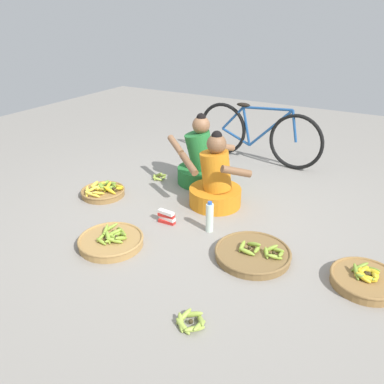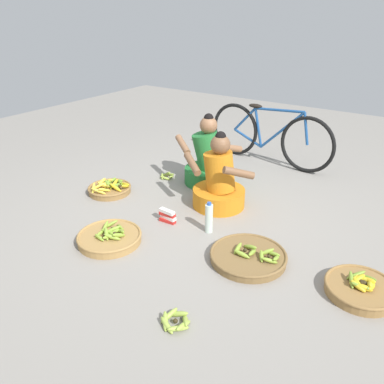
{
  "view_description": "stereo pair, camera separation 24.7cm",
  "coord_description": "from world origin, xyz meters",
  "px_view_note": "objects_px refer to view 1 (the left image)",
  "views": [
    {
      "loc": [
        1.53,
        -2.88,
        1.81
      ],
      "look_at": [
        0.0,
        -0.2,
        0.35
      ],
      "focal_mm": 36.62,
      "sensor_mm": 36.0,
      "label": 1
    },
    {
      "loc": [
        1.74,
        -2.75,
        1.81
      ],
      "look_at": [
        0.0,
        -0.2,
        0.35
      ],
      "focal_mm": 36.62,
      "sensor_mm": 36.0,
      "label": 2
    }
  ],
  "objects_px": {
    "banana_basket_back_center": "(253,253)",
    "packet_carton_stack": "(167,217)",
    "loose_bananas_mid_right": "(191,322)",
    "bicycle_leaning": "(257,134)",
    "loose_bananas_front_center": "(159,177)",
    "vendor_woman_front": "(215,183)",
    "vendor_woman_behind": "(201,161)",
    "banana_basket_back_right": "(103,191)",
    "banana_basket_back_left": "(111,241)",
    "banana_basket_mid_left": "(365,279)",
    "water_bottle": "(210,217)"
  },
  "relations": [
    {
      "from": "vendor_woman_front",
      "to": "loose_bananas_front_center",
      "type": "relative_size",
      "value": 4.15
    },
    {
      "from": "banana_basket_back_center",
      "to": "packet_carton_stack",
      "type": "relative_size",
      "value": 3.49
    },
    {
      "from": "bicycle_leaning",
      "to": "water_bottle",
      "type": "distance_m",
      "value": 1.92
    },
    {
      "from": "banana_basket_mid_left",
      "to": "loose_bananas_mid_right",
      "type": "relative_size",
      "value": 2.3
    },
    {
      "from": "packet_carton_stack",
      "to": "vendor_woman_front",
      "type": "bearing_deg",
      "value": 67.8
    },
    {
      "from": "banana_basket_back_center",
      "to": "packet_carton_stack",
      "type": "distance_m",
      "value": 0.91
    },
    {
      "from": "loose_bananas_mid_right",
      "to": "loose_bananas_front_center",
      "type": "height_order",
      "value": "loose_bananas_mid_right"
    },
    {
      "from": "vendor_woman_front",
      "to": "banana_basket_back_left",
      "type": "height_order",
      "value": "vendor_woman_front"
    },
    {
      "from": "loose_bananas_front_center",
      "to": "water_bottle",
      "type": "height_order",
      "value": "water_bottle"
    },
    {
      "from": "vendor_woman_front",
      "to": "packet_carton_stack",
      "type": "relative_size",
      "value": 4.43
    },
    {
      "from": "vendor_woman_front",
      "to": "bicycle_leaning",
      "type": "relative_size",
      "value": 0.45
    },
    {
      "from": "vendor_woman_behind",
      "to": "banana_basket_back_right",
      "type": "relative_size",
      "value": 1.72
    },
    {
      "from": "banana_basket_mid_left",
      "to": "loose_bananas_front_center",
      "type": "distance_m",
      "value": 2.52
    },
    {
      "from": "bicycle_leaning",
      "to": "banana_basket_back_left",
      "type": "distance_m",
      "value": 2.53
    },
    {
      "from": "vendor_woman_behind",
      "to": "banana_basket_back_left",
      "type": "xyz_separation_m",
      "value": [
        -0.02,
        -1.52,
        -0.21
      ]
    },
    {
      "from": "vendor_woman_behind",
      "to": "banana_basket_back_right",
      "type": "xyz_separation_m",
      "value": [
        -0.73,
        -0.81,
        -0.21
      ]
    },
    {
      "from": "bicycle_leaning",
      "to": "loose_bananas_mid_right",
      "type": "height_order",
      "value": "bicycle_leaning"
    },
    {
      "from": "bicycle_leaning",
      "to": "loose_bananas_front_center",
      "type": "xyz_separation_m",
      "value": [
        -0.75,
        -1.13,
        -0.33
      ]
    },
    {
      "from": "loose_bananas_front_center",
      "to": "packet_carton_stack",
      "type": "distance_m",
      "value": 1.04
    },
    {
      "from": "vendor_woman_behind",
      "to": "loose_bananas_front_center",
      "type": "distance_m",
      "value": 0.54
    },
    {
      "from": "loose_bananas_front_center",
      "to": "banana_basket_back_center",
      "type": "bearing_deg",
      "value": -31.57
    },
    {
      "from": "banana_basket_back_right",
      "to": "packet_carton_stack",
      "type": "relative_size",
      "value": 2.67
    },
    {
      "from": "loose_bananas_mid_right",
      "to": "banana_basket_back_left",
      "type": "bearing_deg",
      "value": 155.98
    },
    {
      "from": "bicycle_leaning",
      "to": "water_bottle",
      "type": "height_order",
      "value": "bicycle_leaning"
    },
    {
      "from": "packet_carton_stack",
      "to": "banana_basket_back_center",
      "type": "bearing_deg",
      "value": -8.26
    },
    {
      "from": "banana_basket_mid_left",
      "to": "loose_bananas_mid_right",
      "type": "height_order",
      "value": "banana_basket_mid_left"
    },
    {
      "from": "vendor_woman_front",
      "to": "banana_basket_mid_left",
      "type": "bearing_deg",
      "value": -21.55
    },
    {
      "from": "bicycle_leaning",
      "to": "loose_bananas_front_center",
      "type": "height_order",
      "value": "bicycle_leaning"
    },
    {
      "from": "bicycle_leaning",
      "to": "banana_basket_back_right",
      "type": "xyz_separation_m",
      "value": [
        -1.01,
        -1.79,
        -0.31
      ]
    },
    {
      "from": "banana_basket_back_right",
      "to": "loose_bananas_front_center",
      "type": "relative_size",
      "value": 2.5
    },
    {
      "from": "banana_basket_back_right",
      "to": "vendor_woman_front",
      "type": "bearing_deg",
      "value": 19.43
    },
    {
      "from": "water_bottle",
      "to": "bicycle_leaning",
      "type": "bearing_deg",
      "value": 99.1
    },
    {
      "from": "banana_basket_mid_left",
      "to": "banana_basket_back_right",
      "type": "relative_size",
      "value": 1.07
    },
    {
      "from": "banana_basket_back_right",
      "to": "banana_basket_back_left",
      "type": "bearing_deg",
      "value": -44.96
    },
    {
      "from": "loose_bananas_front_center",
      "to": "bicycle_leaning",
      "type": "bearing_deg",
      "value": 56.46
    },
    {
      "from": "banana_basket_back_left",
      "to": "loose_bananas_front_center",
      "type": "xyz_separation_m",
      "value": [
        -0.44,
        1.37,
        -0.02
      ]
    },
    {
      "from": "vendor_woman_front",
      "to": "banana_basket_back_right",
      "type": "distance_m",
      "value": 1.21
    },
    {
      "from": "banana_basket_back_center",
      "to": "banana_basket_back_left",
      "type": "distance_m",
      "value": 1.18
    },
    {
      "from": "vendor_woman_behind",
      "to": "banana_basket_back_right",
      "type": "bearing_deg",
      "value": -131.86
    },
    {
      "from": "banana_basket_back_left",
      "to": "loose_bananas_front_center",
      "type": "bearing_deg",
      "value": 107.95
    },
    {
      "from": "vendor_woman_behind",
      "to": "banana_basket_mid_left",
      "type": "distance_m",
      "value": 2.16
    },
    {
      "from": "banana_basket_mid_left",
      "to": "banana_basket_back_center",
      "type": "height_order",
      "value": "banana_basket_mid_left"
    },
    {
      "from": "banana_basket_back_center",
      "to": "loose_bananas_front_center",
      "type": "height_order",
      "value": "banana_basket_back_center"
    },
    {
      "from": "vendor_woman_front",
      "to": "banana_basket_back_left",
      "type": "bearing_deg",
      "value": -110.74
    },
    {
      "from": "water_bottle",
      "to": "packet_carton_stack",
      "type": "relative_size",
      "value": 1.67
    },
    {
      "from": "packet_carton_stack",
      "to": "banana_basket_back_right",
      "type": "bearing_deg",
      "value": 170.45
    },
    {
      "from": "vendor_woman_front",
      "to": "banana_basket_mid_left",
      "type": "relative_size",
      "value": 1.56
    },
    {
      "from": "vendor_woman_behind",
      "to": "loose_bananas_front_center",
      "type": "height_order",
      "value": "vendor_woman_behind"
    },
    {
      "from": "loose_bananas_mid_right",
      "to": "bicycle_leaning",
      "type": "bearing_deg",
      "value": 103.85
    },
    {
      "from": "water_bottle",
      "to": "packet_carton_stack",
      "type": "xyz_separation_m",
      "value": [
        -0.41,
        -0.06,
        -0.08
      ]
    }
  ]
}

